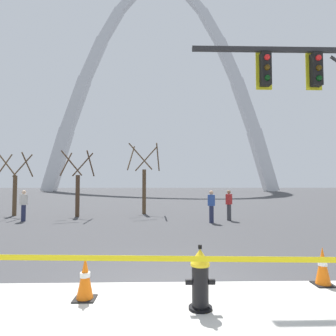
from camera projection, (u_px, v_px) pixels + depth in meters
ground_plane at (167, 287)px, 5.54m from camera, size 240.00×240.00×0.00m
fire_hydrant at (200, 279)px, 4.59m from camera, size 0.46×0.48×0.99m
caution_tape_barrier at (178, 273)px, 4.20m from camera, size 6.12×0.38×0.95m
traffic_cone_by_hydrant at (85, 278)px, 4.96m from camera, size 0.36×0.36×0.73m
traffic_cone_mid_sidewalk at (323, 266)px, 5.66m from camera, size 0.36×0.36×0.73m
monument_arch at (161, 96)px, 70.75m from camera, size 55.35×2.84×52.04m
tree_far_left at (15, 188)px, 17.86m from camera, size 1.75×1.76×3.79m
tree_left_mid at (78, 188)px, 17.32m from camera, size 1.77×1.78×3.83m
tree_center_left at (144, 183)px, 18.89m from camera, size 2.04×2.06×4.44m
pedestrian_walking_left at (24, 205)px, 15.17m from camera, size 0.36×0.25×1.59m
pedestrian_standing_center at (211, 206)px, 14.57m from camera, size 0.38×0.29×1.59m
pedestrian_walking_right at (229, 205)px, 15.53m from camera, size 0.38×0.38×1.59m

